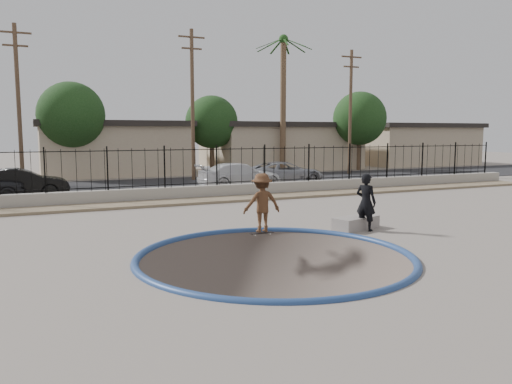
{
  "coord_description": "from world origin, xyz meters",
  "views": [
    {
      "loc": [
        -5.4,
        -11.93,
        3.12
      ],
      "look_at": [
        0.82,
        2.0,
        1.27
      ],
      "focal_mm": 35.0,
      "sensor_mm": 36.0,
      "label": 1
    }
  ],
  "objects_px": {
    "car_b": "(21,183)",
    "car_d": "(285,173)",
    "skater": "(262,206)",
    "concrete_ledge": "(356,223)",
    "videographer": "(366,202)",
    "skateboard": "(262,233)",
    "car_c": "(240,175)"
  },
  "relations": [
    {
      "from": "car_b",
      "to": "car_d",
      "type": "relative_size",
      "value": 0.88
    },
    {
      "from": "skater",
      "to": "concrete_ledge",
      "type": "distance_m",
      "value": 3.26
    },
    {
      "from": "skater",
      "to": "videographer",
      "type": "distance_m",
      "value": 3.36
    },
    {
      "from": "skateboard",
      "to": "car_b",
      "type": "bearing_deg",
      "value": 119.45
    },
    {
      "from": "car_c",
      "to": "car_d",
      "type": "relative_size",
      "value": 1.0
    },
    {
      "from": "videographer",
      "to": "car_c",
      "type": "relative_size",
      "value": 0.38
    },
    {
      "from": "videographer",
      "to": "car_d",
      "type": "height_order",
      "value": "videographer"
    },
    {
      "from": "car_d",
      "to": "videographer",
      "type": "bearing_deg",
      "value": 164.82
    },
    {
      "from": "skater",
      "to": "car_b",
      "type": "xyz_separation_m",
      "value": [
        -6.82,
        12.04,
        -0.16
      ]
    },
    {
      "from": "skateboard",
      "to": "concrete_ledge",
      "type": "bearing_deg",
      "value": -7.13
    },
    {
      "from": "skateboard",
      "to": "car_c",
      "type": "distance_m",
      "value": 12.52
    },
    {
      "from": "skateboard",
      "to": "car_b",
      "type": "height_order",
      "value": "car_b"
    },
    {
      "from": "skateboard",
      "to": "car_d",
      "type": "relative_size",
      "value": 0.16
    },
    {
      "from": "car_c",
      "to": "car_d",
      "type": "xyz_separation_m",
      "value": [
        3.25,
        0.96,
        -0.03
      ]
    },
    {
      "from": "skateboard",
      "to": "car_d",
      "type": "bearing_deg",
      "value": 59.84
    },
    {
      "from": "concrete_ledge",
      "to": "videographer",
      "type": "bearing_deg",
      "value": -70.35
    },
    {
      "from": "concrete_ledge",
      "to": "car_b",
      "type": "distance_m",
      "value": 15.95
    },
    {
      "from": "skateboard",
      "to": "car_c",
      "type": "height_order",
      "value": "car_c"
    },
    {
      "from": "car_b",
      "to": "car_c",
      "type": "relative_size",
      "value": 0.89
    },
    {
      "from": "concrete_ledge",
      "to": "car_c",
      "type": "bearing_deg",
      "value": 85.45
    },
    {
      "from": "skater",
      "to": "videographer",
      "type": "xyz_separation_m",
      "value": [
        3.28,
        -0.73,
        0.02
      ]
    },
    {
      "from": "skater",
      "to": "car_b",
      "type": "height_order",
      "value": "skater"
    },
    {
      "from": "skateboard",
      "to": "car_d",
      "type": "xyz_separation_m",
      "value": [
        7.38,
        12.76,
        0.64
      ]
    },
    {
      "from": "concrete_ledge",
      "to": "car_b",
      "type": "relative_size",
      "value": 0.38
    },
    {
      "from": "skateboard",
      "to": "videographer",
      "type": "relative_size",
      "value": 0.41
    },
    {
      "from": "car_b",
      "to": "car_d",
      "type": "distance_m",
      "value": 14.22
    },
    {
      "from": "skater",
      "to": "skateboard",
      "type": "relative_size",
      "value": 2.4
    },
    {
      "from": "skater",
      "to": "car_d",
      "type": "height_order",
      "value": "skater"
    },
    {
      "from": "skater",
      "to": "car_c",
      "type": "xyz_separation_m",
      "value": [
        4.13,
        11.8,
        -0.17
      ]
    },
    {
      "from": "car_b",
      "to": "car_c",
      "type": "height_order",
      "value": "car_b"
    },
    {
      "from": "skateboard",
      "to": "videographer",
      "type": "height_order",
      "value": "videographer"
    },
    {
      "from": "skater",
      "to": "skateboard",
      "type": "height_order",
      "value": "skater"
    }
  ]
}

